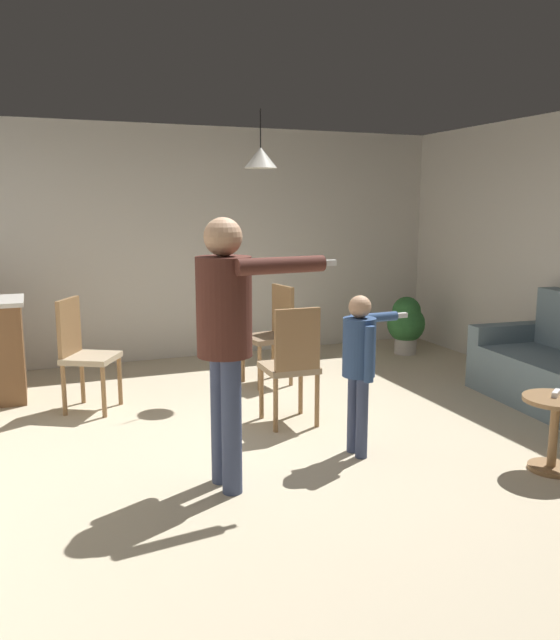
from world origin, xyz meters
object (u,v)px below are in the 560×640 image
at_px(dining_chair_by_counter, 83,350).
at_px(potted_plant_corner, 406,322).
at_px(side_table_by_couch, 554,425).
at_px(spare_remote_on_table, 556,393).
at_px(person_adult, 227,324).
at_px(dining_chair_centre_back, 292,361).
at_px(person_child, 360,357).
at_px(dining_chair_near_wall, 273,331).

bearing_deg(dining_chair_by_counter, potted_plant_corner, 131.58).
bearing_deg(side_table_by_couch, spare_remote_on_table, 49.61).
bearing_deg(person_adult, dining_chair_centre_back, 132.03).
distance_m(person_adult, dining_chair_by_counter, 2.18).
relative_size(dining_chair_centre_back, potted_plant_corner, 1.42).
xyz_separation_m(person_child, dining_chair_near_wall, (0.09, 2.01, -0.19)).
bearing_deg(person_adult, dining_chair_near_wall, 146.24).
distance_m(potted_plant_corner, spare_remote_on_table, 3.48).
bearing_deg(dining_chair_centre_back, potted_plant_corner, 40.76).
relative_size(dining_chair_by_counter, dining_chair_near_wall, 1.00).
bearing_deg(side_table_by_couch, potted_plant_corner, 74.08).
height_order(dining_chair_near_wall, dining_chair_centre_back, same).
xyz_separation_m(potted_plant_corner, spare_remote_on_table, (-0.94, -3.35, 0.15)).
distance_m(person_adult, person_child, 1.11).
bearing_deg(dining_chair_by_counter, person_adult, 49.69).
xyz_separation_m(side_table_by_couch, person_child, (-1.11, 0.74, 0.40)).
bearing_deg(person_child, dining_chair_centre_back, -166.53).
relative_size(dining_chair_centre_back, spare_remote_on_table, 7.69).
bearing_deg(person_child, dining_chair_near_wall, 174.76).
bearing_deg(spare_remote_on_table, side_table_by_couch, -130.39).
bearing_deg(person_child, side_table_by_couch, 53.77).
relative_size(person_child, spare_remote_on_table, 9.05).
xyz_separation_m(side_table_by_couch, potted_plant_corner, (0.96, 3.38, 0.06)).
height_order(person_adult, potted_plant_corner, person_adult).
bearing_deg(dining_chair_centre_back, person_child, -72.79).
height_order(person_child, dining_chair_centre_back, person_child).
relative_size(person_adult, potted_plant_corner, 2.45).
distance_m(side_table_by_couch, person_adult, 2.34).
distance_m(person_adult, spare_remote_on_table, 2.30).
bearing_deg(person_adult, side_table_by_couch, 68.97).
height_order(side_table_by_couch, person_adult, person_adult).
xyz_separation_m(dining_chair_near_wall, spare_remote_on_table, (1.04, -2.72, -0.01)).
distance_m(person_adult, potted_plant_corner, 4.25).
height_order(person_child, potted_plant_corner, person_child).
distance_m(dining_chair_centre_back, spare_remote_on_table, 1.98).
xyz_separation_m(person_child, dining_chair_centre_back, (-0.22, 0.75, -0.19)).
xyz_separation_m(side_table_by_couch, spare_remote_on_table, (0.03, 0.03, 0.21)).
bearing_deg(person_adult, person_child, 93.24).
xyz_separation_m(person_adult, dining_chair_centre_back, (0.82, 0.93, -0.53)).
distance_m(dining_chair_by_counter, potted_plant_corner, 3.94).
bearing_deg(dining_chair_centre_back, person_adult, -130.40).
xyz_separation_m(person_child, potted_plant_corner, (2.07, 2.64, -0.34)).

